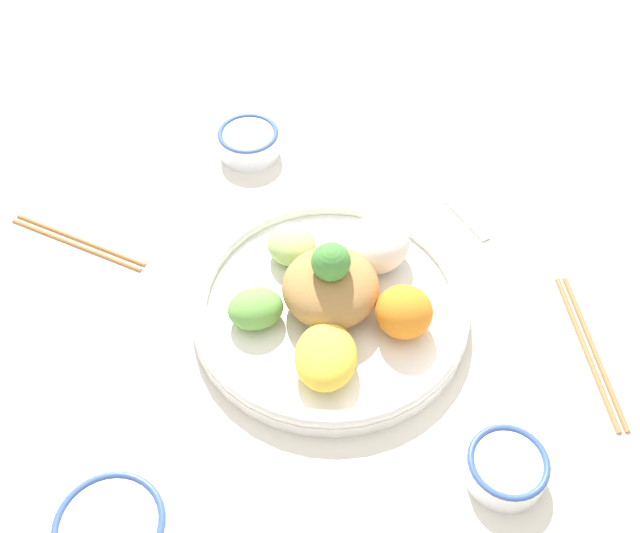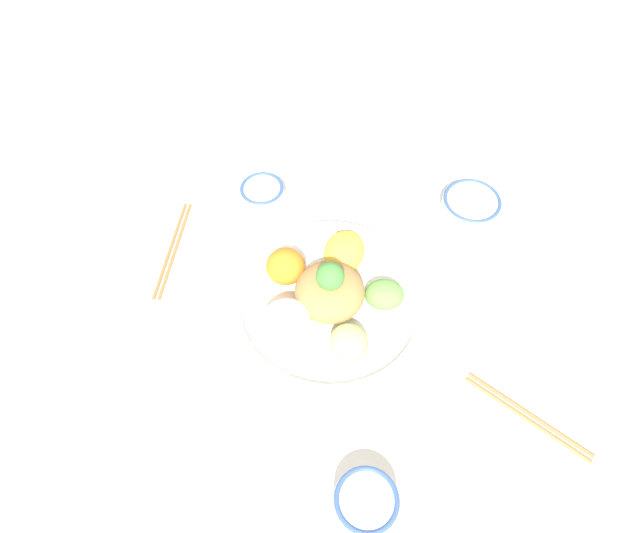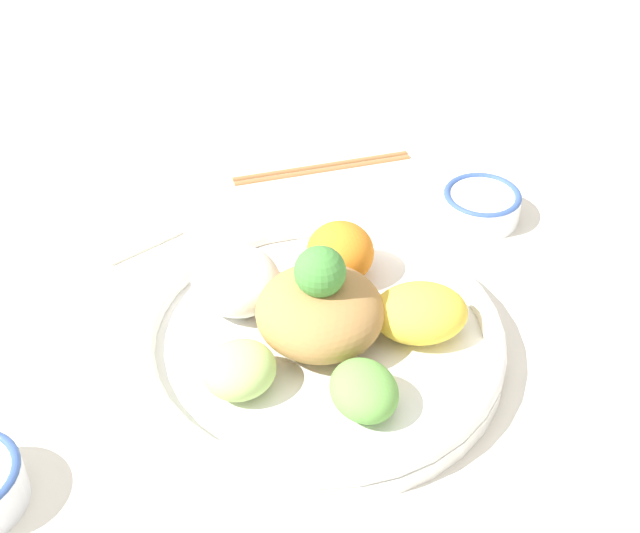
{
  "view_description": "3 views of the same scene",
  "coord_description": "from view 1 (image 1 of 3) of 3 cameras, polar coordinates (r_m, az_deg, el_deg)",
  "views": [
    {
      "loc": [
        -0.25,
        -0.49,
        0.76
      ],
      "look_at": [
        -0.01,
        0.06,
        0.04
      ],
      "focal_mm": 42.0,
      "sensor_mm": 36.0,
      "label": 1
    },
    {
      "loc": [
        0.08,
        0.46,
        0.81
      ],
      "look_at": [
        -0.01,
        -0.03,
        0.08
      ],
      "focal_mm": 30.0,
      "sensor_mm": 36.0,
      "label": 2
    },
    {
      "loc": [
        -0.52,
        0.33,
        0.59
      ],
      "look_at": [
        0.01,
        -0.0,
        0.08
      ],
      "focal_mm": 50.0,
      "sensor_mm": 36.0,
      "label": 3
    }
  ],
  "objects": [
    {
      "name": "salad_platter",
      "position": [
        0.91,
        1.01,
        -2.5
      ],
      "size": [
        0.34,
        0.34,
        0.12
      ],
      "color": "white",
      "rests_on": "ground_plane"
    },
    {
      "name": "chopsticks_pair_far",
      "position": [
        1.06,
        -18.0,
        1.85
      ],
      "size": [
        0.15,
        0.17,
        0.01
      ],
      "rotation": [
        0.0,
        0.0,
        2.3
      ],
      "color": "#9E6B3D",
      "rests_on": "ground_plane"
    },
    {
      "name": "chopsticks_pair_near",
      "position": [
        0.96,
        19.92,
        -5.92
      ],
      "size": [
        0.08,
        0.22,
        0.01
      ],
      "rotation": [
        0.0,
        0.0,
        1.28
      ],
      "color": "#9E6B3D",
      "rests_on": "ground_plane"
    },
    {
      "name": "sauce_bowl_red",
      "position": [
        0.83,
        14.02,
        -14.59
      ],
      "size": [
        0.09,
        0.09,
        0.03
      ],
      "color": "white",
      "rests_on": "ground_plane"
    },
    {
      "name": "rice_bowl_blue",
      "position": [
        1.13,
        -5.45,
        9.49
      ],
      "size": [
        0.09,
        0.09,
        0.04
      ],
      "color": "white",
      "rests_on": "ground_plane"
    },
    {
      "name": "sauce_bowl_dark",
      "position": [
        0.82,
        -15.63,
        -18.71
      ],
      "size": [
        0.11,
        0.11,
        0.03
      ],
      "color": "white",
      "rests_on": "ground_plane"
    },
    {
      "name": "ground_plane",
      "position": [
        0.94,
        2.18,
        -3.75
      ],
      "size": [
        2.4,
        2.4,
        0.0
      ],
      "primitive_type": "plane",
      "color": "silver"
    },
    {
      "name": "serving_spoon_main",
      "position": [
        1.08,
        9.77,
        5.02
      ],
      "size": [
        0.05,
        0.13,
        0.01
      ],
      "rotation": [
        0.0,
        0.0,
        4.83
      ],
      "color": "beige",
      "rests_on": "ground_plane"
    }
  ]
}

